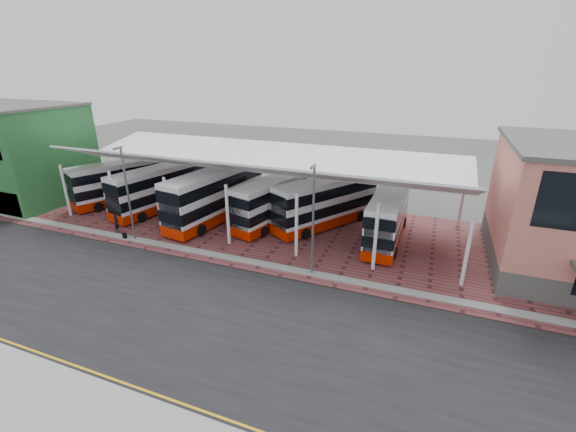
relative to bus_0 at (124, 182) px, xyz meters
name	(u,v)px	position (x,y,z in m)	size (l,w,h in m)	color
ground	(247,317)	(21.87, -13.91, -2.25)	(140.00, 140.00, 0.00)	#474A44
road	(239,327)	(21.87, -14.91, -2.24)	(120.00, 14.00, 0.02)	black
forecourt	(335,237)	(23.87, -0.91, -2.22)	(72.00, 16.00, 0.06)	brown
north_kerb	(285,269)	(21.87, -7.71, -2.18)	(120.00, 0.80, 0.14)	gray
yellow_line_near	(175,408)	(21.87, -20.91, -2.22)	(120.00, 0.12, 0.01)	#D39A0F
yellow_line_far	(179,403)	(21.87, -20.61, -2.22)	(120.00, 0.12, 0.01)	#D39A0F
canopy	(255,162)	(15.87, 0.03, 3.55)	(37.00, 11.63, 7.07)	white
shop_green	(39,155)	(-8.13, -2.94, 2.87)	(6.40, 10.20, 10.22)	#286731
lamp_west	(127,192)	(7.87, -7.64, 2.11)	(0.16, 0.90, 8.07)	#575A5F
lamp_east	(313,218)	(23.87, -7.64, 2.11)	(0.16, 0.90, 8.07)	#575A5F
bus_0	(124,182)	(0.00, 0.00, 0.00)	(6.72, 10.74, 4.41)	white
bus_1	(160,189)	(5.30, -0.60, 0.02)	(4.81, 11.09, 4.46)	white
bus_2	(216,195)	(12.06, -0.99, 0.23)	(4.51, 12.10, 4.87)	white
bus_3	(276,201)	(17.68, 0.45, -0.05)	(4.90, 10.72, 4.31)	white
bus_4	(326,203)	(22.28, 1.33, 0.03)	(7.79, 10.57, 4.48)	white
bus_5	(388,216)	(28.01, 0.27, -0.09)	(2.66, 10.29, 4.23)	white
pedestrian	(117,223)	(5.36, -6.95, -1.35)	(0.61, 0.40, 1.69)	black
suitcase	(125,236)	(7.05, -7.89, -1.92)	(0.32, 0.23, 0.54)	black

